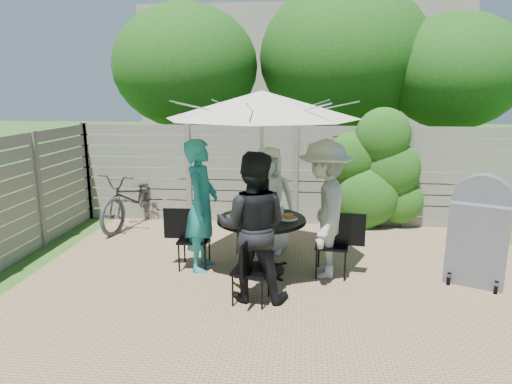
# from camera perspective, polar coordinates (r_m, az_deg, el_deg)

# --- Properties ---
(backyard_envelope) EXTENTS (60.00, 60.00, 5.00)m
(backyard_envelope) POSITION_cam_1_polar(r_m,az_deg,el_deg) (15.56, 5.90, 13.11)
(backyard_envelope) COLOR #2C591B
(backyard_envelope) RESTS_ON ground
(patio_table) EXTENTS (1.23, 1.23, 0.78)m
(patio_table) POSITION_cam_1_polar(r_m,az_deg,el_deg) (6.23, 0.70, -5.34)
(patio_table) COLOR black
(patio_table) RESTS_ON ground
(umbrella) EXTENTS (2.63, 2.63, 2.46)m
(umbrella) POSITION_cam_1_polar(r_m,az_deg,el_deg) (5.92, 0.75, 10.85)
(umbrella) COLOR silver
(umbrella) RESTS_ON ground
(chair_back) EXTENTS (0.46, 0.63, 0.84)m
(chair_back) POSITION_cam_1_polar(r_m,az_deg,el_deg) (7.22, 1.70, -5.17)
(chair_back) COLOR black
(chair_back) RESTS_ON ground
(person_back) EXTENTS (0.82, 0.55, 1.65)m
(person_back) POSITION_cam_1_polar(r_m,az_deg,el_deg) (6.94, 1.59, -1.03)
(person_back) COLOR silver
(person_back) RESTS_ON ground
(chair_left) EXTENTS (0.64, 0.44, 0.87)m
(chair_left) POSITION_cam_1_polar(r_m,az_deg,el_deg) (6.50, -7.83, -7.26)
(chair_left) COLOR black
(chair_left) RESTS_ON ground
(person_left) EXTENTS (0.46, 0.68, 1.83)m
(person_left) POSITION_cam_1_polar(r_m,az_deg,el_deg) (6.28, -6.83, -1.72)
(person_left) COLOR teal
(person_left) RESTS_ON ground
(chair_front) EXTENTS (0.45, 0.63, 0.83)m
(chair_front) POSITION_cam_1_polar(r_m,az_deg,el_deg) (5.44, -0.66, -11.36)
(chair_front) COLOR black
(chair_front) RESTS_ON ground
(person_front) EXTENTS (0.90, 0.71, 1.79)m
(person_front) POSITION_cam_1_polar(r_m,az_deg,el_deg) (5.34, -0.45, -4.44)
(person_front) COLOR black
(person_front) RESTS_ON ground
(chair_right) EXTENTS (0.66, 0.47, 0.89)m
(chair_right) POSITION_cam_1_polar(r_m,az_deg,el_deg) (6.27, 9.55, -8.03)
(chair_right) COLOR black
(chair_right) RESTS_ON ground
(person_right) EXTENTS (0.73, 1.22, 1.85)m
(person_right) POSITION_cam_1_polar(r_m,az_deg,el_deg) (6.07, 8.51, -2.19)
(person_right) COLOR #ACA9A7
(person_right) RESTS_ON ground
(plate_back) EXTENTS (0.26, 0.26, 0.06)m
(plate_back) POSITION_cam_1_polar(r_m,az_deg,el_deg) (6.50, 1.12, -2.19)
(plate_back) COLOR white
(plate_back) RESTS_ON patio_table
(plate_left) EXTENTS (0.26, 0.26, 0.06)m
(plate_left) POSITION_cam_1_polar(r_m,az_deg,el_deg) (6.21, -2.60, -2.91)
(plate_left) COLOR white
(plate_left) RESTS_ON patio_table
(plate_front) EXTENTS (0.26, 0.26, 0.06)m
(plate_front) POSITION_cam_1_polar(r_m,az_deg,el_deg) (5.81, 0.25, -3.99)
(plate_front) COLOR white
(plate_front) RESTS_ON patio_table
(plate_right) EXTENTS (0.26, 0.26, 0.06)m
(plate_right) POSITION_cam_1_polar(r_m,az_deg,el_deg) (6.12, 4.06, -3.16)
(plate_right) COLOR white
(plate_right) RESTS_ON patio_table
(glass_left) EXTENTS (0.07, 0.07, 0.14)m
(glass_left) POSITION_cam_1_polar(r_m,az_deg,el_deg) (6.08, -1.85, -2.80)
(glass_left) COLOR silver
(glass_left) RESTS_ON patio_table
(glass_front) EXTENTS (0.07, 0.07, 0.14)m
(glass_front) POSITION_cam_1_polar(r_m,az_deg,el_deg) (5.88, 1.40, -3.33)
(glass_front) COLOR silver
(glass_front) RESTS_ON patio_table
(glass_right) EXTENTS (0.07, 0.07, 0.14)m
(glass_right) POSITION_cam_1_polar(r_m,az_deg,el_deg) (6.21, 3.21, -2.46)
(glass_right) COLOR silver
(glass_right) RESTS_ON patio_table
(syrup_jug) EXTENTS (0.09, 0.09, 0.16)m
(syrup_jug) POSITION_cam_1_polar(r_m,az_deg,el_deg) (6.19, 0.22, -2.40)
(syrup_jug) COLOR #59280C
(syrup_jug) RESTS_ON patio_table
(coffee_cup) EXTENTS (0.08, 0.08, 0.12)m
(coffee_cup) POSITION_cam_1_polar(r_m,az_deg,el_deg) (6.34, 1.86, -2.23)
(coffee_cup) COLOR #C6B293
(coffee_cup) RESTS_ON patio_table
(bicycle) EXTENTS (1.11, 2.09, 1.04)m
(bicycle) POSITION_cam_1_polar(r_m,az_deg,el_deg) (8.66, -14.92, -0.75)
(bicycle) COLOR #333338
(bicycle) RESTS_ON ground
(bbq_grill) EXTENTS (0.86, 0.78, 1.44)m
(bbq_grill) POSITION_cam_1_polar(r_m,az_deg,el_deg) (6.53, 26.06, -4.76)
(bbq_grill) COLOR slate
(bbq_grill) RESTS_ON ground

